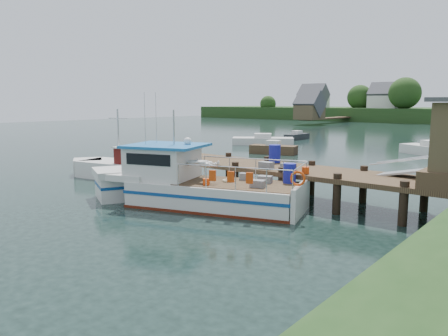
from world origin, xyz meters
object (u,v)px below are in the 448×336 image
Objects in this scene: work_boat at (125,168)px; moored_b at (433,150)px; dock at (404,158)px; moored_rowboat at (273,149)px; moored_e at (297,136)px; lobster_boat at (189,185)px; moored_a at (263,140)px.

moored_b is (10.63, 22.45, -0.17)m from work_boat.
moored_b is at bearing 101.21° from dock.
dock reaches higher than moored_b.
dock is at bearing -28.00° from moored_rowboat.
work_boat is 24.84m from moored_b.
work_boat is at bearing -89.02° from moored_e.
lobster_boat reaches higher than work_boat.
work_boat reaches higher than moored_a.
dock reaches higher than work_boat.
dock is 28.03m from moored_a.
moored_b is (3.36, 24.74, -0.41)m from lobster_boat.
moored_a is (-19.90, 19.66, -1.83)m from dock.
moored_a is 7.44m from moored_e.
moored_a is at bearing 145.86° from moored_rowboat.
dock is 2.91× the size of moored_b.
moored_b reaches higher than moored_e.
moored_b is at bearing -9.42° from moored_a.
moored_a is at bearing 99.57° from lobster_boat.
moored_b is at bearing -30.92° from moored_e.
work_boat is (-7.27, 2.29, -0.24)m from lobster_boat.
moored_rowboat reaches higher than moored_a.
moored_rowboat is 0.66× the size of moored_a.
moored_e is at bearing 94.20° from lobster_boat.
work_boat is 1.84× the size of moored_rowboat.
lobster_boat is at bearing -52.65° from moored_rowboat.
lobster_boat is 7.62m from work_boat.
work_boat is 1.31× the size of moored_b.
work_boat is 15.28m from moored_rowboat.
dock is 4.51× the size of moored_e.
lobster_boat is 2.38× the size of moored_rowboat.
dock is at bearing 8.90° from lobster_boat.
dock is 20.23m from moored_rowboat.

